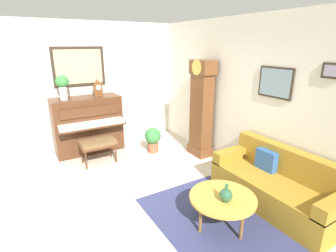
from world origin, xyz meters
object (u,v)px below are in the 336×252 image
(piano, at_px, (88,124))
(grandfather_clock, at_px, (201,112))
(piano_bench, at_px, (98,144))
(couch, at_px, (277,185))
(flower_vase, at_px, (62,84))
(mantel_clock, at_px, (98,88))
(coffee_table, at_px, (223,198))
(potted_plant, at_px, (153,138))
(green_jug, at_px, (226,195))

(piano, relative_size, grandfather_clock, 0.71)
(piano_bench, height_order, couch, couch)
(grandfather_clock, relative_size, flower_vase, 3.50)
(mantel_clock, bearing_deg, coffee_table, 9.68)
(grandfather_clock, distance_m, flower_vase, 2.90)
(flower_vase, relative_size, potted_plant, 1.04)
(mantel_clock, bearing_deg, piano_bench, -21.65)
(mantel_clock, bearing_deg, potted_plant, 49.03)
(potted_plant, bearing_deg, piano, -123.60)
(piano_bench, relative_size, coffee_table, 0.80)
(couch, distance_m, green_jug, 1.07)
(coffee_table, distance_m, mantel_clock, 3.61)
(piano, height_order, piano_bench, piano)
(piano, relative_size, potted_plant, 2.57)
(mantel_clock, distance_m, flower_vase, 0.73)
(piano, height_order, mantel_clock, mantel_clock)
(couch, distance_m, mantel_clock, 3.99)
(piano, distance_m, grandfather_clock, 2.50)
(mantel_clock, height_order, flower_vase, flower_vase)
(grandfather_clock, height_order, flower_vase, grandfather_clock)
(piano, xyz_separation_m, couch, (3.49, 1.88, -0.31))
(flower_vase, bearing_deg, coffee_table, 20.76)
(piano, xyz_separation_m, flower_vase, (0.00, -0.43, 0.92))
(piano, distance_m, coffee_table, 3.54)
(mantel_clock, height_order, potted_plant, mantel_clock)
(flower_vase, height_order, green_jug, flower_vase)
(piano, xyz_separation_m, coffee_table, (3.42, 0.87, -0.24))
(mantel_clock, xyz_separation_m, potted_plant, (0.79, 0.91, -1.08))
(flower_vase, bearing_deg, grandfather_clock, 59.69)
(coffee_table, bearing_deg, green_jug, -23.16)
(piano, relative_size, green_jug, 6.00)
(coffee_table, relative_size, potted_plant, 1.57)
(piano, height_order, coffee_table, piano)
(coffee_table, height_order, potted_plant, potted_plant)
(couch, height_order, potted_plant, couch)
(green_jug, height_order, potted_plant, green_jug)
(piano_bench, relative_size, green_jug, 2.92)
(piano, bearing_deg, grandfather_clock, 54.64)
(coffee_table, bearing_deg, potted_plant, 172.81)
(green_jug, bearing_deg, piano, -166.75)
(piano_bench, relative_size, couch, 0.37)
(piano, xyz_separation_m, potted_plant, (0.80, 1.20, -0.30))
(piano, distance_m, mantel_clock, 0.83)
(coffee_table, relative_size, green_jug, 3.67)
(piano_bench, height_order, flower_vase, flower_vase)
(piano_bench, xyz_separation_m, coffee_table, (2.69, 0.87, -0.03))
(flower_vase, xyz_separation_m, potted_plant, (0.79, 1.63, -1.22))
(green_jug, bearing_deg, piano_bench, -163.37)
(green_jug, bearing_deg, coffee_table, 156.84)
(piano, bearing_deg, piano_bench, -0.34)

